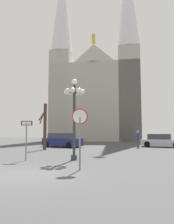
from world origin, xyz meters
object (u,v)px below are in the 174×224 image
object	(u,v)px
cathedral	(97,89)
parked_car_far_navy	(62,140)
bare_tree	(45,126)
street_lamp	(74,104)
pedestrian_walking	(138,138)
one_way_arrow_sign	(26,135)
parked_car_near_silver	(161,141)
stop_sign	(80,127)

from	to	relation	value
cathedral	parked_car_far_navy	distance (m)	20.57
bare_tree	cathedral	bearing A→B (deg)	83.97
street_lamp	bare_tree	size ratio (longest dim) A/B	1.13
pedestrian_walking	cathedral	bearing A→B (deg)	109.32
one_way_arrow_sign	parked_car_far_navy	size ratio (longest dim) A/B	0.48
street_lamp	pedestrian_walking	size ratio (longest dim) A/B	2.79
cathedral	bare_tree	distance (m)	23.53
cathedral	pedestrian_walking	size ratio (longest dim) A/B	20.12
parked_car_far_navy	one_way_arrow_sign	bearing A→B (deg)	-84.79
parked_car_near_silver	stop_sign	bearing A→B (deg)	-111.32
cathedral	street_lamp	xyz separation A→B (m)	(1.97, -28.75, -6.68)
stop_sign	parked_car_near_silver	distance (m)	16.68
street_lamp	bare_tree	world-z (taller)	street_lamp
one_way_arrow_sign	parked_car_far_navy	bearing A→B (deg)	95.21
cathedral	one_way_arrow_sign	bearing A→B (deg)	-91.43
cathedral	stop_sign	world-z (taller)	cathedral
one_way_arrow_sign	street_lamp	size ratio (longest dim) A/B	0.47
street_lamp	parked_car_far_navy	bearing A→B (deg)	109.56
stop_sign	pedestrian_walking	distance (m)	14.12
parked_car_near_silver	parked_car_far_navy	size ratio (longest dim) A/B	0.96
street_lamp	parked_car_far_navy	distance (m)	11.43
pedestrian_walking	parked_car_near_silver	bearing A→B (deg)	35.54
stop_sign	cathedral	bearing A→B (deg)	95.27
cathedral	parked_car_far_navy	size ratio (longest dim) A/B	7.36
bare_tree	pedestrian_walking	xyz separation A→B (m)	(8.75, 3.77, -1.18)
cathedral	stop_sign	size ratio (longest dim) A/B	13.07
one_way_arrow_sign	bare_tree	xyz separation A→B (m)	(-1.60, 7.33, 0.76)
one_way_arrow_sign	parked_car_near_silver	distance (m)	16.21
stop_sign	parked_car_far_navy	size ratio (longest dim) A/B	0.56
cathedral	stop_sign	distance (m)	33.13
parked_car_far_navy	cathedral	bearing A→B (deg)	84.52
bare_tree	parked_car_near_silver	bearing A→B (deg)	26.34
stop_sign	bare_tree	xyz separation A→B (m)	(-5.28, 9.89, 0.38)
parked_car_near_silver	parked_car_far_navy	world-z (taller)	parked_car_far_navy
parked_car_far_navy	pedestrian_walking	distance (m)	8.18
cathedral	parked_car_far_navy	bearing A→B (deg)	-95.48
one_way_arrow_sign	stop_sign	bearing A→B (deg)	-34.82
street_lamp	parked_car_near_silver	size ratio (longest dim) A/B	1.06
bare_tree	street_lamp	bearing A→B (deg)	-57.15
cathedral	bare_tree	xyz separation A→B (m)	(-2.33, -22.09, -7.78)
stop_sign	street_lamp	distance (m)	3.68
parked_car_far_navy	bare_tree	bearing A→B (deg)	-98.60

